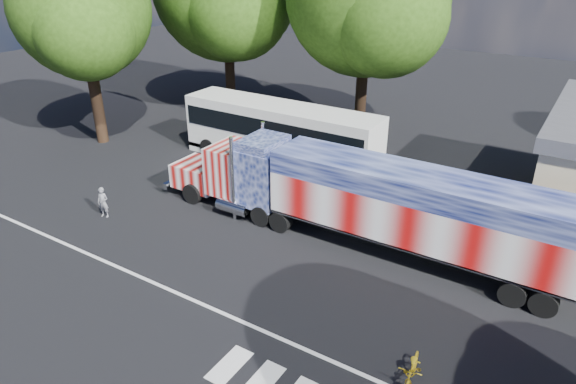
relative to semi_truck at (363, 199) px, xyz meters
The scene contains 7 objects.
ground 5.35m from the semi_truck, 129.77° to the right, with size 100.00×100.00×0.00m, color black.
lane_markings 7.97m from the semi_truck, 100.82° to the right, with size 30.00×2.67×0.01m.
semi_truck is the anchor object (origin of this frame).
coach_bus 9.49m from the semi_truck, 143.87° to the left, with size 11.80×2.75×3.43m.
woman 11.94m from the semi_truck, 159.15° to the right, with size 0.53×0.35×1.47m, color slate.
bicycle 7.99m from the semi_truck, 54.54° to the right, with size 0.65×1.86×0.98m, color gold.
tree_w_a 20.22m from the semi_truck, behind, with size 8.32×7.93×12.06m.
Camera 1 is at (10.50, -13.72, 11.52)m, focal length 32.00 mm.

